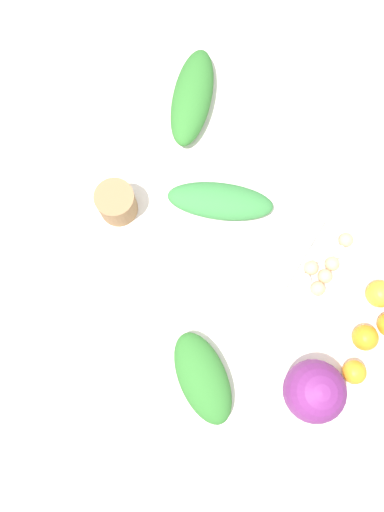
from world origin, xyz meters
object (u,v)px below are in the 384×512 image
(cabbage_purple, at_px, (314,391))
(orange_3, at_px, (380,294))
(paper_bag, at_px, (117,203))
(greens_bunch_beet_tops, at_px, (203,378))
(orange_0, at_px, (365,338))
(egg_carton, at_px, (323,262))
(greens_bunch_dandelion, at_px, (192,97))
(orange_2, at_px, (354,372))
(greens_bunch_scallion, at_px, (220,201))

(cabbage_purple, bearing_deg, orange_3, 102.55)
(paper_bag, xyz_separation_m, greens_bunch_beet_tops, (0.57, -0.13, -0.02))
(cabbage_purple, bearing_deg, orange_0, 92.48)
(egg_carton, height_order, greens_bunch_dandelion, egg_carton)
(greens_bunch_dandelion, bearing_deg, orange_0, -5.76)
(egg_carton, relative_size, greens_bunch_dandelion, 0.79)
(greens_bunch_dandelion, distance_m, orange_2, 0.99)
(greens_bunch_dandelion, relative_size, orange_3, 4.20)
(greens_bunch_scallion, bearing_deg, paper_bag, -126.53)
(egg_carton, height_order, paper_bag, paper_bag)
(orange_0, relative_size, orange_2, 1.10)
(orange_2, bearing_deg, orange_0, 120.23)
(cabbage_purple, xyz_separation_m, greens_bunch_beet_tops, (-0.22, -0.22, -0.05))
(paper_bag, distance_m, orange_2, 0.87)
(egg_carton, xyz_separation_m, orange_0, (0.25, -0.05, -0.01))
(cabbage_purple, height_order, egg_carton, cabbage_purple)
(cabbage_purple, height_order, greens_bunch_beet_tops, cabbage_purple)
(orange_3, bearing_deg, greens_bunch_dandelion, -178.05)
(greens_bunch_beet_tops, height_order, greens_bunch_dandelion, greens_bunch_dandelion)
(cabbage_purple, relative_size, greens_bunch_beet_tops, 0.64)
(greens_bunch_scallion, height_order, greens_bunch_dandelion, greens_bunch_dandelion)
(orange_3, bearing_deg, orange_0, -61.03)
(greens_bunch_scallion, bearing_deg, orange_3, 19.21)
(greens_bunch_scallion, distance_m, greens_bunch_dandelion, 0.36)
(egg_carton, relative_size, orange_2, 3.95)
(orange_2, distance_m, orange_3, 0.25)
(egg_carton, xyz_separation_m, paper_bag, (-0.54, -0.37, 0.01))
(egg_carton, height_order, orange_2, egg_carton)
(orange_2, bearing_deg, paper_bag, -164.81)
(orange_2, xyz_separation_m, orange_3, (-0.12, 0.21, 0.01))
(greens_bunch_beet_tops, bearing_deg, orange_3, 75.67)
(cabbage_purple, height_order, orange_3, cabbage_purple)
(paper_bag, relative_size, orange_2, 1.73)
(paper_bag, relative_size, orange_0, 1.57)
(orange_3, bearing_deg, egg_carton, -159.41)
(orange_0, bearing_deg, orange_3, 118.97)
(greens_bunch_beet_tops, height_order, orange_3, same)
(orange_2, relative_size, orange_3, 0.84)
(egg_carton, height_order, greens_bunch_beet_tops, egg_carton)
(cabbage_purple, bearing_deg, greens_bunch_dandelion, 161.13)
(greens_bunch_dandelion, xyz_separation_m, orange_3, (0.85, 0.03, -0.00))
(greens_bunch_dandelion, xyz_separation_m, orange_2, (0.98, -0.18, -0.01))
(greens_bunch_dandelion, bearing_deg, orange_2, -10.70)
(greens_bunch_dandelion, bearing_deg, orange_3, 1.95)
(greens_bunch_beet_tops, relative_size, orange_2, 3.97)
(cabbage_purple, distance_m, greens_bunch_scallion, 0.63)
(greens_bunch_scallion, bearing_deg, cabbage_purple, -15.26)
(cabbage_purple, relative_size, paper_bag, 1.46)
(orange_2, bearing_deg, orange_3, 119.51)
(greens_bunch_scallion, xyz_separation_m, greens_bunch_dandelion, (-0.33, 0.15, 0.01))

